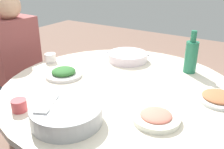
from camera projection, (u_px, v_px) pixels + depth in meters
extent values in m
cylinder|color=#99999E|center=(119.00, 139.00, 1.55)|extent=(0.14, 0.14, 0.68)
cylinder|color=silver|center=(119.00, 88.00, 1.41)|extent=(1.29, 1.29, 0.03)
cylinder|color=#B2B5BA|center=(67.00, 114.00, 1.06)|extent=(0.31, 0.31, 0.08)
ellipsoid|color=white|center=(67.00, 113.00, 1.06)|extent=(0.25, 0.25, 0.08)
cube|color=white|center=(46.00, 104.00, 1.05)|extent=(0.16, 0.11, 0.01)
cylinder|color=white|center=(128.00, 57.00, 1.75)|extent=(0.27, 0.27, 0.06)
cylinder|color=black|center=(128.00, 57.00, 1.75)|extent=(0.24, 0.24, 0.04)
cylinder|color=silver|center=(128.00, 54.00, 1.74)|extent=(0.12, 0.28, 0.01)
cylinder|color=white|center=(219.00, 99.00, 1.24)|extent=(0.21, 0.21, 0.02)
ellipsoid|color=#B66840|center=(219.00, 96.00, 1.23)|extent=(0.16, 0.16, 0.03)
cylinder|color=silver|center=(64.00, 75.00, 1.51)|extent=(0.22, 0.22, 0.02)
ellipsoid|color=#2E6A2D|center=(64.00, 71.00, 1.51)|extent=(0.14, 0.14, 0.04)
cylinder|color=white|center=(156.00, 118.00, 1.08)|extent=(0.21, 0.21, 0.02)
ellipsoid|color=#E97B67|center=(156.00, 115.00, 1.07)|extent=(0.14, 0.14, 0.03)
cylinder|color=#247654|center=(191.00, 57.00, 1.54)|extent=(0.08, 0.08, 0.19)
cylinder|color=#247654|center=(194.00, 36.00, 1.49)|extent=(0.03, 0.03, 0.07)
cylinder|color=#CB464C|center=(19.00, 105.00, 1.15)|extent=(0.07, 0.07, 0.06)
cylinder|color=white|center=(50.00, 58.00, 1.73)|extent=(0.08, 0.08, 0.06)
cylinder|color=brown|center=(25.00, 115.00, 2.09)|extent=(0.31, 0.31, 0.43)
cube|color=#2D333D|center=(20.00, 85.00, 1.98)|extent=(0.33, 0.35, 0.12)
cube|color=brown|center=(14.00, 49.00, 1.86)|extent=(0.34, 0.21, 0.46)
sphere|color=tan|center=(7.00, 6.00, 1.73)|extent=(0.19, 0.19, 0.19)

